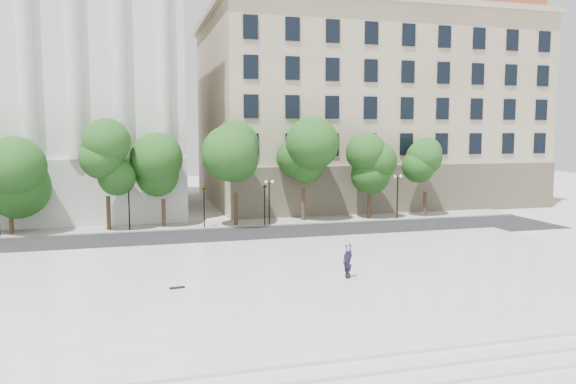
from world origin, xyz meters
name	(u,v)px	position (x,y,z in m)	size (l,w,h in m)	color
ground	(280,304)	(0.00, 0.00, 0.00)	(160.00, 160.00, 0.00)	beige
plaza	(266,284)	(0.00, 3.00, 0.23)	(44.00, 22.00, 0.45)	silver
street	(223,237)	(0.00, 18.00, 0.01)	(60.00, 8.00, 0.02)	black
far_sidewalk	(213,224)	(0.00, 24.00, 0.06)	(60.00, 4.00, 0.12)	#9B9A8F
building_west	(29,88)	(-17.00, 38.57, 12.89)	(31.50, 27.65, 25.60)	silver
building_east	(357,109)	(20.00, 38.91, 11.14)	(36.00, 26.15, 23.00)	beige
traffic_light_west	(204,186)	(-0.94, 22.30, 3.68)	(0.60, 1.73, 4.18)	black
traffic_light_east	(265,185)	(4.41, 22.30, 3.69)	(0.94, 1.73, 4.19)	black
person_lying	(348,273)	(4.34, 2.12, 0.70)	(0.67, 0.44, 1.83)	black
skateboard	(177,288)	(-4.75, 2.53, 0.49)	(0.77, 0.20, 0.08)	black
plaza_steps	(347,379)	(0.00, -8.90, 0.12)	(44.00, 3.00, 0.30)	silver
street_trees	(186,170)	(-2.28, 23.54, 5.06)	(45.15, 5.38, 7.93)	#382619
lamp_posts	(210,195)	(-0.37, 22.60, 2.90)	(35.45, 0.28, 4.42)	black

